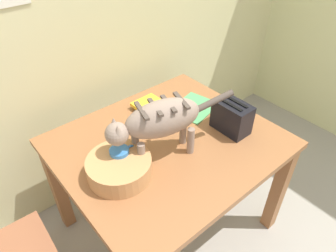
% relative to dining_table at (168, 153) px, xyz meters
% --- Properties ---
extents(wall_rear, '(4.37, 0.11, 2.50)m').
position_rel_dining_table_xyz_m(wall_rear, '(-0.14, 0.68, 0.62)').
color(wall_rear, beige).
rests_on(wall_rear, ground_plane).
extents(dining_table, '(1.11, 0.97, 0.72)m').
position_rel_dining_table_xyz_m(dining_table, '(0.00, 0.00, 0.00)').
color(dining_table, '#945D36').
rests_on(dining_table, ground_plane).
extents(cat, '(0.63, 0.24, 0.31)m').
position_rel_dining_table_xyz_m(cat, '(-0.10, -0.06, 0.30)').
color(cat, gray).
rests_on(cat, dining_table).
extents(saucer_bowl, '(0.20, 0.20, 0.03)m').
position_rel_dining_table_xyz_m(saucer_bowl, '(-0.29, -0.00, 0.11)').
color(saucer_bowl, teal).
rests_on(saucer_bowl, dining_table).
extents(coffee_mug, '(0.13, 0.09, 0.08)m').
position_rel_dining_table_xyz_m(coffee_mug, '(-0.29, -0.00, 0.16)').
color(coffee_mug, '#3475BF').
rests_on(coffee_mug, saucer_bowl).
extents(magazine, '(0.31, 0.27, 0.01)m').
position_rel_dining_table_xyz_m(magazine, '(0.32, 0.13, 0.09)').
color(magazine, '#50A663').
rests_on(magazine, dining_table).
extents(book_stack, '(0.19, 0.12, 0.04)m').
position_rel_dining_table_xyz_m(book_stack, '(0.11, 0.32, 0.11)').
color(book_stack, '#459A60').
rests_on(book_stack, dining_table).
extents(wicker_basket, '(0.30, 0.30, 0.09)m').
position_rel_dining_table_xyz_m(wicker_basket, '(-0.32, -0.04, 0.14)').
color(wicker_basket, tan).
rests_on(wicker_basket, dining_table).
extents(toaster, '(0.12, 0.20, 0.18)m').
position_rel_dining_table_xyz_m(toaster, '(0.32, -0.15, 0.17)').
color(toaster, black).
rests_on(toaster, dining_table).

